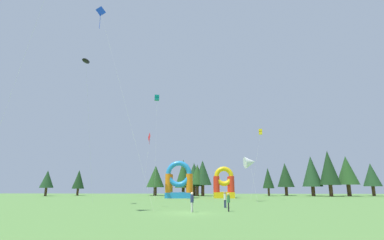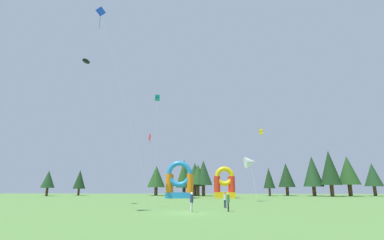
# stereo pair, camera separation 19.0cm
# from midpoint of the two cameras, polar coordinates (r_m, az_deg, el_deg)

# --- Properties ---
(ground_plane) EXTENTS (120.00, 120.00, 0.00)m
(ground_plane) POSITION_cam_midpoint_polar(r_m,az_deg,el_deg) (28.11, -0.87, -18.10)
(ground_plane) COLOR #5B8C42
(kite_yellow_box) EXTENTS (2.63, 0.65, 12.70)m
(kite_yellow_box) POSITION_cam_midpoint_polar(r_m,az_deg,el_deg) (54.52, 13.41, -2.35)
(kite_yellow_box) COLOR yellow
(kite_yellow_box) RESTS_ON ground_plane
(kite_black_parafoil) EXTENTS (0.84, 7.08, 20.05)m
(kite_black_parafoil) POSITION_cam_midpoint_polar(r_m,az_deg,el_deg) (43.80, -20.53, 10.91)
(kite_black_parafoil) COLOR black
(kite_black_parafoil) RESTS_ON ground_plane
(kite_white_delta) EXTENTS (2.19, 3.83, 7.24)m
(kite_white_delta) POSITION_cam_midpoint_polar(r_m,az_deg,el_deg) (47.97, 11.39, -8.25)
(kite_white_delta) COLOR white
(kite_white_delta) RESTS_ON ground_plane
(kite_red_diamond) EXTENTS (1.16, 2.44, 12.31)m
(kite_red_diamond) POSITION_cam_midpoint_polar(r_m,az_deg,el_deg) (56.64, -8.46, -3.50)
(kite_red_diamond) COLOR red
(kite_red_diamond) RESTS_ON ground_plane
(kite_teal_box) EXTENTS (1.25, 4.28, 19.21)m
(kite_teal_box) POSITION_cam_midpoint_polar(r_m,az_deg,el_deg) (54.76, -7.13, 4.39)
(kite_teal_box) COLOR #0C7F7A
(kite_teal_box) RESTS_ON ground_plane
(kite_blue_diamond) EXTENTS (8.11, 2.42, 23.78)m
(kite_blue_diamond) POSITION_cam_midpoint_polar(r_m,az_deg,el_deg) (38.90, -17.82, 19.39)
(kite_blue_diamond) COLOR blue
(kite_blue_diamond) RESTS_ON ground_plane
(person_near_camera) EXTENTS (0.44, 0.44, 1.87)m
(person_near_camera) POSITION_cam_midpoint_polar(r_m,az_deg,el_deg) (28.88, -0.19, -15.75)
(person_near_camera) COLOR silver
(person_near_camera) RESTS_ON ground_plane
(person_far_side) EXTENTS (0.44, 0.44, 1.80)m
(person_far_side) POSITION_cam_midpoint_polar(r_m,az_deg,el_deg) (34.54, 6.45, -15.26)
(person_far_side) COLOR navy
(person_far_side) RESTS_ON ground_plane
(person_left_edge) EXTENTS (0.31, 0.31, 1.79)m
(person_left_edge) POSITION_cam_midpoint_polar(r_m,az_deg,el_deg) (29.82, 7.09, -15.66)
(person_left_edge) COLOR black
(person_left_edge) RESTS_ON ground_plane
(inflatable_orange_dome) EXTENTS (5.39, 4.29, 7.31)m
(inflatable_orange_dome) POSITION_cam_midpoint_polar(r_m,az_deg,el_deg) (59.16, -2.70, -12.65)
(inflatable_orange_dome) COLOR #268CD8
(inflatable_orange_dome) RESTS_ON ground_plane
(inflatable_red_slide) EXTENTS (4.09, 4.23, 6.20)m
(inflatable_red_slide) POSITION_cam_midpoint_polar(r_m,az_deg,el_deg) (59.79, 6.27, -13.02)
(inflatable_red_slide) COLOR yellow
(inflatable_red_slide) RESTS_ON ground_plane
(tree_row_0) EXTENTS (3.15, 3.15, 5.96)m
(tree_row_0) POSITION_cam_midpoint_polar(r_m,az_deg,el_deg) (77.96, -27.01, -10.49)
(tree_row_0) COLOR #4C331E
(tree_row_0) RESTS_ON ground_plane
(tree_row_1) EXTENTS (2.95, 2.95, 6.26)m
(tree_row_1) POSITION_cam_midpoint_polar(r_m,az_deg,el_deg) (78.68, -21.76, -10.95)
(tree_row_1) COLOR #4C331E
(tree_row_1) RESTS_ON ground_plane
(tree_row_2) EXTENTS (4.44, 4.44, 7.31)m
(tree_row_2) POSITION_cam_midpoint_polar(r_m,az_deg,el_deg) (73.52, -7.37, -11.13)
(tree_row_2) COLOR #4C331E
(tree_row_2) RESTS_ON ground_plane
(tree_row_3) EXTENTS (4.18, 4.18, 8.80)m
(tree_row_3) POSITION_cam_midpoint_polar(r_m,az_deg,el_deg) (73.08, -1.82, -10.67)
(tree_row_3) COLOR #4C331E
(tree_row_3) RESTS_ON ground_plane
(tree_row_4) EXTENTS (4.38, 4.38, 7.89)m
(tree_row_4) POSITION_cam_midpoint_polar(r_m,az_deg,el_deg) (71.07, 0.35, -10.85)
(tree_row_4) COLOR #4C331E
(tree_row_4) RESTS_ON ground_plane
(tree_row_5) EXTENTS (3.81, 3.81, 7.40)m
(tree_row_5) POSITION_cam_midpoint_polar(r_m,az_deg,el_deg) (70.08, 0.98, -10.87)
(tree_row_5) COLOR #4C331E
(tree_row_5) RESTS_ON ground_plane
(tree_row_6) EXTENTS (4.29, 4.29, 8.38)m
(tree_row_6) POSITION_cam_midpoint_polar(r_m,az_deg,el_deg) (70.27, 2.06, -10.52)
(tree_row_6) COLOR #4C331E
(tree_row_6) RESTS_ON ground_plane
(tree_row_7) EXTENTS (2.75, 2.75, 6.62)m
(tree_row_7) POSITION_cam_midpoint_polar(r_m,az_deg,el_deg) (72.86, 14.87, -11.16)
(tree_row_7) COLOR #4C331E
(tree_row_7) RESTS_ON ground_plane
(tree_row_8) EXTENTS (4.06, 4.06, 7.90)m
(tree_row_8) POSITION_cam_midpoint_polar(r_m,az_deg,el_deg) (75.78, 18.06, -10.42)
(tree_row_8) COLOR #4C331E
(tree_row_8) RESTS_ON ground_plane
(tree_row_9) EXTENTS (4.63, 4.63, 9.39)m
(tree_row_9) POSITION_cam_midpoint_polar(r_m,az_deg,el_deg) (75.32, 22.67, -9.44)
(tree_row_9) COLOR #4C331E
(tree_row_9) RESTS_ON ground_plane
(tree_row_10) EXTENTS (4.58, 4.58, 10.46)m
(tree_row_10) POSITION_cam_midpoint_polar(r_m,az_deg,el_deg) (74.43, 25.54, -8.60)
(tree_row_10) COLOR #4C331E
(tree_row_10) RESTS_ON ground_plane
(tree_row_11) EXTENTS (5.01, 5.01, 9.30)m
(tree_row_11) POSITION_cam_midpoint_polar(r_m,az_deg,el_deg) (77.92, 28.43, -8.85)
(tree_row_11) COLOR #4C331E
(tree_row_11) RESTS_ON ground_plane
(tree_row_12) EXTENTS (4.03, 4.03, 7.66)m
(tree_row_12) POSITION_cam_midpoint_polar(r_m,az_deg,el_deg) (81.54, 32.13, -9.26)
(tree_row_12) COLOR #4C331E
(tree_row_12) RESTS_ON ground_plane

